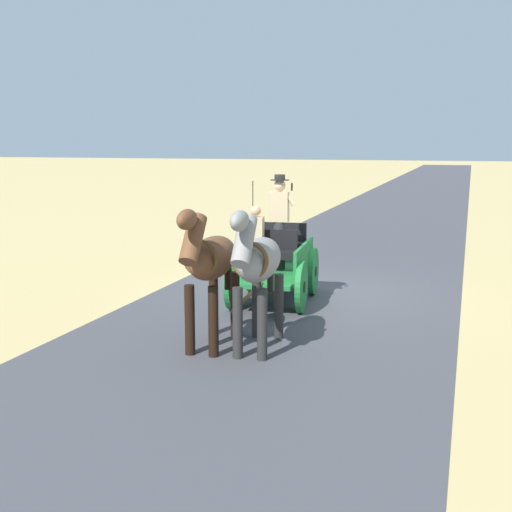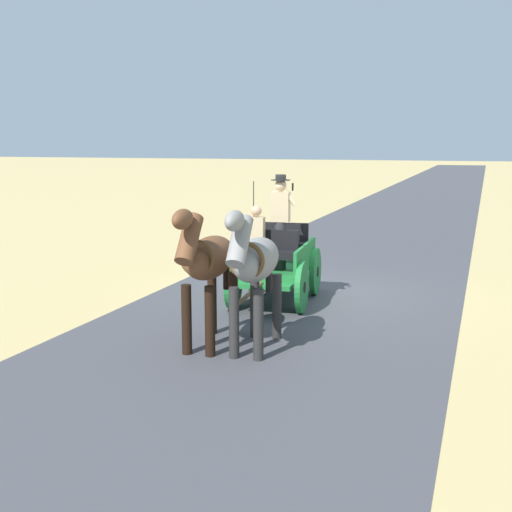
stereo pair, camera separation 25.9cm
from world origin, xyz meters
name	(u,v)px [view 1 (the left image)]	position (x,y,z in m)	size (l,w,h in m)	color
ground_plane	(306,294)	(0.00, 0.00, 0.00)	(200.00, 200.00, 0.00)	tan
road_surface	(306,294)	(0.00, 0.00, 0.00)	(6.13, 160.00, 0.01)	#424247
horse_drawn_carriage	(274,261)	(0.43, 0.89, 0.82)	(1.61, 4.52, 2.50)	#1E7233
horse_near_side	(257,264)	(-0.18, 3.88, 1.32)	(0.65, 2.13, 2.21)	gray
horse_off_side	(210,262)	(0.54, 3.94, 1.32)	(0.64, 2.13, 2.21)	brown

